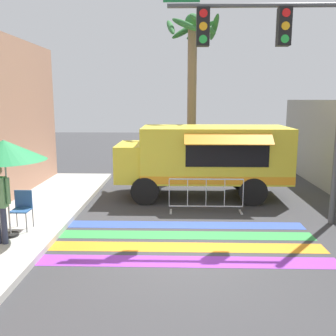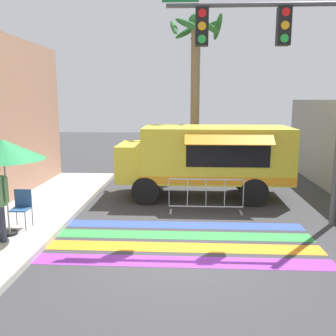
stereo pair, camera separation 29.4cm
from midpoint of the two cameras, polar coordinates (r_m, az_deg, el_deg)
The scene contains 8 objects.
ground_plane at distance 8.31m, azimuth 2.61°, elevation -12.83°, with size 60.00×60.00×0.00m, color #38383A.
crosswalk_painted at distance 8.95m, azimuth 2.65°, elevation -11.05°, with size 6.40×2.84×0.01m.
food_truck at distance 12.60m, azimuth 5.98°, elevation 1.91°, with size 5.64×2.73×2.39m.
traffic_signal_pole at distance 10.08m, azimuth 18.09°, elevation 15.63°, with size 4.59×0.29×5.93m.
patio_umbrella at distance 9.18m, azimuth -22.99°, elevation 2.53°, with size 1.84×1.84×2.25m.
folding_chair at distance 9.92m, azimuth -20.62°, elevation -5.26°, with size 0.43×0.43×0.94m.
barricade_front at distance 11.00m, azimuth 6.58°, elevation -4.25°, with size 2.18×0.44×1.02m.
palm_tree at distance 15.51m, azimuth 4.79°, elevation 14.85°, with size 2.15×2.07×6.59m.
Camera 2 is at (0.20, -7.63, 3.27)m, focal length 40.00 mm.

